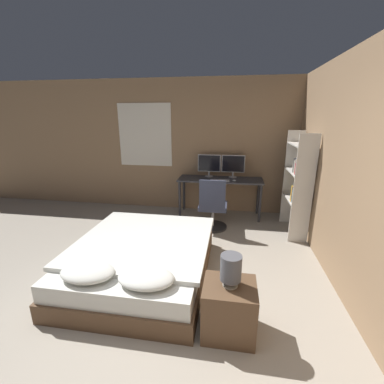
# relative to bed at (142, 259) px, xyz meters

# --- Properties ---
(ground_plane) EXTENTS (20.00, 20.00, 0.00)m
(ground_plane) POSITION_rel_bed_xyz_m (0.26, -1.15, -0.24)
(ground_plane) COLOR #9E9384
(wall_back) EXTENTS (12.00, 0.08, 2.70)m
(wall_back) POSITION_rel_bed_xyz_m (0.25, 2.61, 1.12)
(wall_back) COLOR #8E7051
(wall_back) RESTS_ON ground_plane
(wall_side_right) EXTENTS (0.06, 12.00, 2.70)m
(wall_side_right) POSITION_rel_bed_xyz_m (2.36, 0.35, 1.11)
(wall_side_right) COLOR #8E7051
(wall_side_right) RESTS_ON ground_plane
(bed) EXTENTS (1.63, 1.93, 0.55)m
(bed) POSITION_rel_bed_xyz_m (0.00, 0.00, 0.00)
(bed) COLOR brown
(bed) RESTS_ON ground_plane
(nightstand) EXTENTS (0.48, 0.42, 0.51)m
(nightstand) POSITION_rel_bed_xyz_m (1.10, -0.72, 0.02)
(nightstand) COLOR brown
(nightstand) RESTS_ON ground_plane
(bedside_lamp) EXTENTS (0.19, 0.19, 0.30)m
(bedside_lamp) POSITION_rel_bed_xyz_m (1.10, -0.72, 0.45)
(bedside_lamp) COLOR gray
(bedside_lamp) RESTS_ON nightstand
(desk) EXTENTS (1.66, 0.56, 0.77)m
(desk) POSITION_rel_bed_xyz_m (0.84, 2.26, 0.44)
(desk) COLOR #38383D
(desk) RESTS_ON ground_plane
(monitor_left) EXTENTS (0.46, 0.16, 0.45)m
(monitor_left) POSITION_rel_bed_xyz_m (0.60, 2.44, 0.79)
(monitor_left) COLOR #B7B7BC
(monitor_left) RESTS_ON desk
(monitor_right) EXTENTS (0.46, 0.16, 0.45)m
(monitor_right) POSITION_rel_bed_xyz_m (1.08, 2.44, 0.79)
(monitor_right) COLOR #B7B7BC
(monitor_right) RESTS_ON desk
(keyboard) EXTENTS (0.37, 0.13, 0.02)m
(keyboard) POSITION_rel_bed_xyz_m (0.84, 2.08, 0.54)
(keyboard) COLOR #B7B7BC
(keyboard) RESTS_ON desk
(computer_mouse) EXTENTS (0.07, 0.05, 0.04)m
(computer_mouse) POSITION_rel_bed_xyz_m (1.11, 2.08, 0.55)
(computer_mouse) COLOR #B7B7BC
(computer_mouse) RESTS_ON desk
(office_chair) EXTENTS (0.52, 0.52, 0.95)m
(office_chair) POSITION_rel_bed_xyz_m (0.75, 1.57, 0.14)
(office_chair) COLOR black
(office_chair) RESTS_ON ground_plane
(bookshelf) EXTENTS (0.30, 0.85, 1.73)m
(bookshelf) POSITION_rel_bed_xyz_m (2.16, 1.61, 0.72)
(bookshelf) COLOR beige
(bookshelf) RESTS_ON ground_plane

